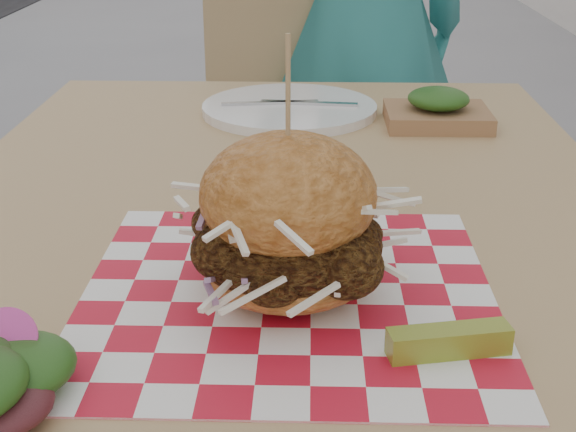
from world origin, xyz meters
The scene contains 8 objects.
diner centered at (0.17, 1.26, 0.77)m, with size 0.56×0.37×1.54m, color teal.
patio_table centered at (0.02, 0.23, 0.67)m, with size 0.80×1.20×0.75m.
patio_chair centered at (0.02, 1.16, 0.55)m, with size 0.42×0.43×0.95m.
paper_liner centered at (0.03, 0.05, 0.75)m, with size 0.36×0.36×0.00m, color red.
sandwich centered at (0.03, 0.05, 0.81)m, with size 0.20×0.20×0.23m.
pickle_spear centered at (0.16, -0.05, 0.76)m, with size 0.10×0.02×0.02m, color olive.
place_setting centered at (0.02, 0.63, 0.76)m, with size 0.27×0.27×0.02m.
kraft_tray centered at (0.24, 0.57, 0.77)m, with size 0.15×0.12×0.06m.
Camera 1 is at (0.05, -0.58, 1.09)m, focal length 50.00 mm.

